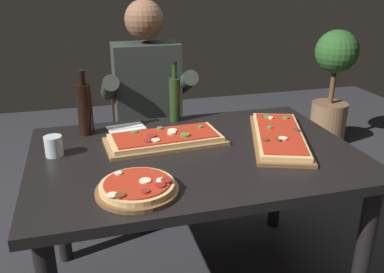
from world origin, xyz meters
The scene contains 11 objects.
dining_table centered at (0.00, 0.00, 0.64)m, with size 1.40×0.96×0.74m.
pizza_rectangular_front centered at (-0.11, 0.13, 0.76)m, with size 0.55×0.28×0.05m.
pizza_rectangular_left centered at (0.41, 0.02, 0.76)m, with size 0.43×0.64×0.05m.
pizza_round_far centered at (-0.29, -0.30, 0.76)m, with size 0.30×0.30×0.05m.
wine_bottle_dark centered at (-0.44, 0.34, 0.87)m, with size 0.07×0.07×0.31m.
oil_bottle_amber centered at (0.01, 0.42, 0.86)m, with size 0.06×0.06×0.31m.
tumbler_near_camera centered at (-0.59, 0.12, 0.78)m, with size 0.08×0.08×0.09m.
napkin_cutlery_set centered at (-0.25, 0.36, 0.74)m, with size 0.20×0.14×0.01m.
diner_chair centered at (-0.08, 0.86, 0.49)m, with size 0.44×0.44×0.87m.
seated_diner centered at (-0.08, 0.74, 0.74)m, with size 0.53×0.41×1.33m.
potted_plant_corner centered at (1.70, 1.54, 0.55)m, with size 0.37×0.37×1.02m.
Camera 1 is at (-0.45, -1.59, 1.46)m, focal length 38.76 mm.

